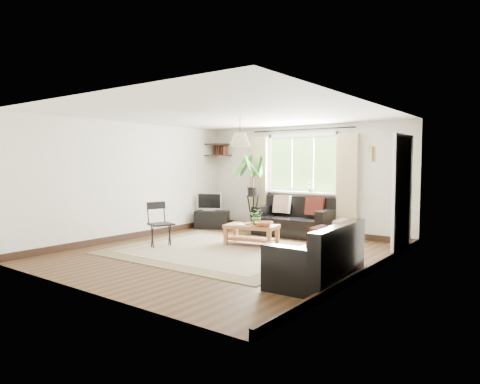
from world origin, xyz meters
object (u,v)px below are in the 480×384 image
Objects in this scene: sofa_right at (316,254)px; coffee_table at (252,235)px; sofa_back at (294,218)px; palm_stand at (253,192)px; tv_stand at (212,220)px; folding_chair at (161,225)px.

sofa_right is 2.56m from coffee_table.
sofa_back is 1.24m from palm_stand.
tv_stand is (-2.11, -0.25, -0.18)m from sofa_back.
folding_chair is (-3.35, 0.33, 0.05)m from sofa_right.
folding_chair reaches higher than tv_stand.
coffee_table is at bearing -31.34° from folding_chair.
sofa_back reaches higher than sofa_right.
sofa_back is 3.52m from sofa_right.
sofa_right reaches higher than tv_stand.
coffee_table is at bearing -55.85° from palm_stand.
sofa_back reaches higher than coffee_table.
palm_stand is at bearing 173.91° from sofa_back.
sofa_back reaches higher than tv_stand.
sofa_back is at bearing 85.67° from coffee_table.
coffee_table is 1.17× the size of folding_chair.
sofa_right is 4.35m from palm_stand.
folding_chair is (-1.26, -1.14, 0.22)m from coffee_table.
sofa_right is at bearing -58.05° from sofa_back.
tv_stand is at bearing -175.63° from sofa_back.
palm_stand reaches higher than sofa_right.
palm_stand is 2.70m from folding_chair.
coffee_table is 1.71m from folding_chair.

